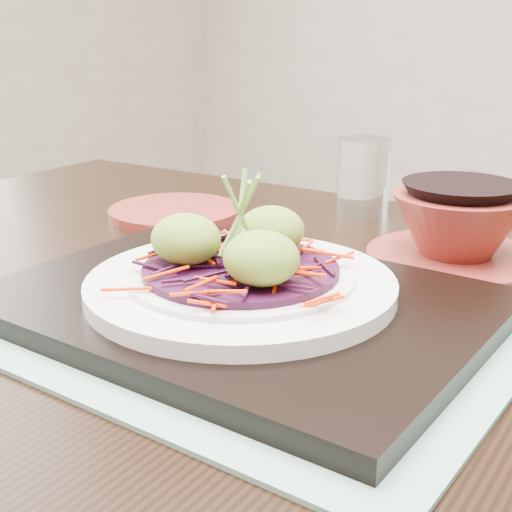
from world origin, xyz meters
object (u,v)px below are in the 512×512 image
Objects in this scene: dining_table at (272,416)px; serving_tray at (241,303)px; water_glass at (363,176)px; terracotta_bowl_set at (457,234)px; white_plate at (241,284)px; terracotta_side_plate at (175,212)px.

serving_tray is (-0.01, -0.03, 0.12)m from dining_table.
dining_table is at bearing -71.87° from water_glass.
terracotta_bowl_set is (0.08, 0.24, 0.02)m from serving_tray.
terracotta_bowl_set is at bearing -34.33° from water_glass.
serving_tray is at bearing 90.00° from white_plate.
water_glass reaches higher than serving_tray.
water_glass is at bearing 145.67° from terracotta_bowl_set.
serving_tray is 0.25m from terracotta_bowl_set.
terracotta_bowl_set is at bearing 65.03° from dining_table.
serving_tray is 1.74× the size of terracotta_bowl_set.
dining_table is 0.38m from water_glass.
white_plate is at bearing -109.49° from terracotta_bowl_set.
serving_tray is at bearing -115.75° from dining_table.
dining_table is 0.34m from terracotta_side_plate.
terracotta_bowl_set reaches higher than serving_tray.
terracotta_bowl_set is (0.07, 0.21, 0.14)m from dining_table.
serving_tray is 0.02m from white_plate.
white_plate is 2.68× the size of water_glass.
serving_tray is 4.12× the size of water_glass.
terracotta_side_plate is 0.24m from water_glass.
dining_table is at bearing -109.39° from terracotta_bowl_set.
dining_table is at bearing 69.83° from white_plate.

